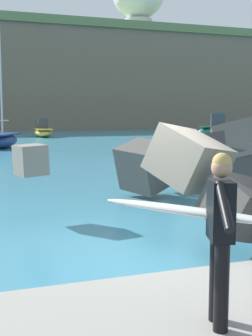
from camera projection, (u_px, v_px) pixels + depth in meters
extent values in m
plane|color=teal|center=(157.00, 247.00, 8.18)|extent=(400.00, 400.00, 0.00)
cube|color=slate|center=(179.00, 175.00, 13.72)|extent=(0.89, 0.70, 0.64)
cube|color=gray|center=(190.00, 159.00, 8.31)|extent=(1.76, 1.72, 1.37)
cube|color=#3D3A38|center=(244.00, 207.00, 7.46)|extent=(1.41, 1.35, 1.30)
cube|color=#605B56|center=(235.00, 143.00, 11.72)|extent=(1.43, 1.53, 1.36)
cube|color=#3D3A38|center=(241.00, 165.00, 11.61)|extent=(1.10, 1.06, 0.99)
cube|color=#605B56|center=(248.00, 192.00, 8.43)|extent=(0.71, 0.74, 0.46)
cube|color=#4C4944|center=(144.00, 166.00, 12.92)|extent=(1.74, 1.76, 1.59)
cube|color=#3D3A38|center=(235.00, 172.00, 14.20)|extent=(0.67, 0.79, 0.62)
cube|color=#3D3A38|center=(209.00, 143.00, 11.46)|extent=(0.72, 0.73, 0.63)
cube|color=slate|center=(31.00, 160.00, 10.09)|extent=(0.76, 0.81, 0.69)
cylinder|color=black|center=(221.00, 288.00, 4.48)|extent=(0.15, 0.15, 0.90)
cylinder|color=black|center=(216.00, 279.00, 4.72)|extent=(0.15, 0.15, 0.90)
cube|color=black|center=(221.00, 210.00, 4.51)|extent=(0.33, 0.43, 0.60)
sphere|color=#A87A5B|center=(222.00, 167.00, 4.46)|extent=(0.21, 0.21, 0.21)
sphere|color=tan|center=(222.00, 162.00, 4.45)|extent=(0.19, 0.19, 0.19)
cylinder|color=black|center=(224.00, 206.00, 4.12)|extent=(0.26, 0.53, 0.41)
cylinder|color=black|center=(216.00, 209.00, 4.76)|extent=(0.09, 0.09, 0.56)
ellipsoid|color=white|center=(205.00, 213.00, 4.84)|extent=(2.09, 1.03, 0.37)
ellipsoid|color=#1E6656|center=(221.00, 132.00, 47.11)|extent=(4.98, 3.57, 1.06)
cube|color=#164C41|center=(221.00, 127.00, 47.05)|extent=(4.58, 3.28, 0.10)
cube|color=#33383D|center=(218.00, 120.00, 47.01)|extent=(1.71, 1.53, 1.28)
cube|color=#334C5B|center=(218.00, 113.00, 46.92)|extent=(1.54, 1.38, 0.12)
ellipsoid|color=navy|center=(1.00, 141.00, 31.53)|extent=(3.39, 4.60, 1.00)
cube|color=navy|center=(1.00, 134.00, 31.48)|extent=(3.12, 4.23, 0.10)
cylinder|color=silver|center=(1.00, 79.00, 31.34)|extent=(0.12, 0.12, 7.44)
cylinder|color=silver|center=(2.00, 121.00, 31.68)|extent=(1.11, 2.35, 0.08)
ellipsoid|color=#EAC64C|center=(43.00, 133.00, 47.00)|extent=(2.04, 5.62, 0.84)
cube|color=#AF9539|center=(43.00, 129.00, 46.95)|extent=(1.88, 5.17, 0.10)
cube|color=#33383D|center=(42.00, 124.00, 47.29)|extent=(1.13, 1.72, 0.95)
cube|color=#334C5B|center=(42.00, 119.00, 47.22)|extent=(1.01, 1.55, 0.12)
cube|color=#756651|center=(26.00, 85.00, 77.49)|extent=(85.72, 32.91, 14.54)
cube|color=#667F4C|center=(25.00, 37.00, 76.55)|extent=(87.44, 33.57, 1.20)
cylinder|color=silver|center=(138.00, 26.00, 75.77)|extent=(4.61, 4.61, 2.24)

